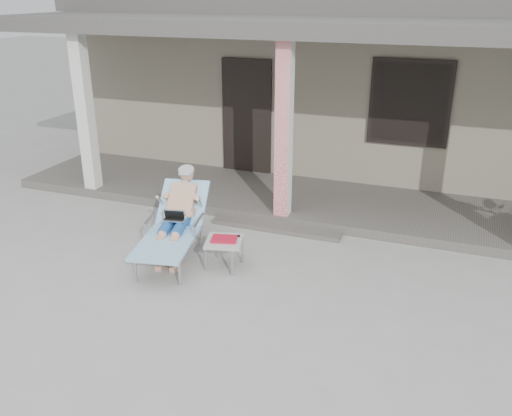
% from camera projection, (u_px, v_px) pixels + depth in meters
% --- Properties ---
extents(ground, '(60.00, 60.00, 0.00)m').
position_uv_depth(ground, '(228.00, 288.00, 6.63)').
color(ground, '#9E9E99').
rests_on(ground, ground).
extents(house, '(10.40, 5.40, 3.30)m').
position_uv_depth(house, '(346.00, 76.00, 11.65)').
color(house, gray).
rests_on(house, ground).
extents(porch_deck, '(10.00, 2.00, 0.15)m').
position_uv_depth(porch_deck, '(298.00, 200.00, 9.21)').
color(porch_deck, '#605B56').
rests_on(porch_deck, ground).
extents(porch_overhang, '(10.00, 2.30, 2.85)m').
position_uv_depth(porch_overhang, '(302.00, 33.00, 8.14)').
color(porch_overhang, silver).
rests_on(porch_overhang, porch_deck).
extents(porch_step, '(2.00, 0.30, 0.07)m').
position_uv_depth(porch_step, '(276.00, 227.00, 8.22)').
color(porch_step, '#605B56').
rests_on(porch_step, ground).
extents(lounger, '(0.99, 1.82, 1.15)m').
position_uv_depth(lounger, '(175.00, 206.00, 7.24)').
color(lounger, '#B7B7BC').
rests_on(lounger, ground).
extents(side_table, '(0.57, 0.57, 0.42)m').
position_uv_depth(side_table, '(224.00, 243.00, 7.01)').
color(side_table, '#B1B1AC').
rests_on(side_table, ground).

